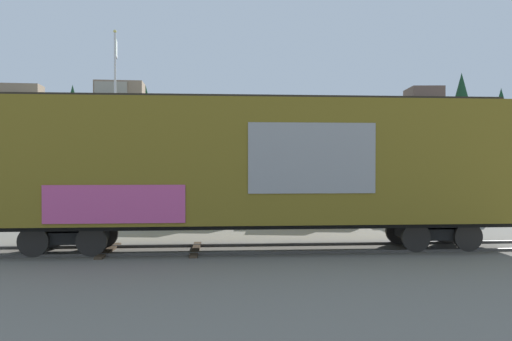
{
  "coord_description": "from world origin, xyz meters",
  "views": [
    {
      "loc": [
        -1.3,
        -14.9,
        2.77
      ],
      "look_at": [
        -0.32,
        2.02,
        2.53
      ],
      "focal_mm": 32.54,
      "sensor_mm": 36.0,
      "label": 1
    }
  ],
  "objects_px": {
    "parked_car_tan": "(307,207)",
    "parked_car_green": "(186,206)",
    "parked_car_blue": "(428,204)",
    "freight_car": "(256,164)",
    "flagpole": "(116,95)"
  },
  "relations": [
    {
      "from": "parked_car_tan",
      "to": "parked_car_green",
      "type": "bearing_deg",
      "value": 178.36
    },
    {
      "from": "freight_car",
      "to": "parked_car_blue",
      "type": "distance_m",
      "value": 11.01
    },
    {
      "from": "flagpole",
      "to": "parked_car_blue",
      "type": "bearing_deg",
      "value": -16.85
    },
    {
      "from": "freight_car",
      "to": "parked_car_tan",
      "type": "xyz_separation_m",
      "value": [
        2.71,
        6.11,
        -1.99
      ]
    },
    {
      "from": "freight_car",
      "to": "parked_car_green",
      "type": "distance_m",
      "value": 7.13
    },
    {
      "from": "freight_car",
      "to": "parked_car_green",
      "type": "xyz_separation_m",
      "value": [
        -2.82,
        6.26,
        -1.91
      ]
    },
    {
      "from": "parked_car_green",
      "to": "parked_car_blue",
      "type": "relative_size",
      "value": 0.99
    },
    {
      "from": "freight_car",
      "to": "parked_car_green",
      "type": "height_order",
      "value": "freight_car"
    },
    {
      "from": "flagpole",
      "to": "freight_car",
      "type": "bearing_deg",
      "value": -57.72
    },
    {
      "from": "parked_car_green",
      "to": "flagpole",
      "type": "bearing_deg",
      "value": 130.47
    },
    {
      "from": "parked_car_tan",
      "to": "freight_car",
      "type": "bearing_deg",
      "value": -113.9
    },
    {
      "from": "freight_car",
      "to": "flagpole",
      "type": "xyz_separation_m",
      "value": [
        -7.18,
        11.37,
        3.84
      ]
    },
    {
      "from": "parked_car_green",
      "to": "parked_car_blue",
      "type": "xyz_separation_m",
      "value": [
        11.43,
        0.33,
        -0.02
      ]
    },
    {
      "from": "flagpole",
      "to": "parked_car_green",
      "type": "bearing_deg",
      "value": -49.53
    },
    {
      "from": "freight_car",
      "to": "parked_car_blue",
      "type": "xyz_separation_m",
      "value": [
        8.6,
        6.59,
        -1.93
      ]
    }
  ]
}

